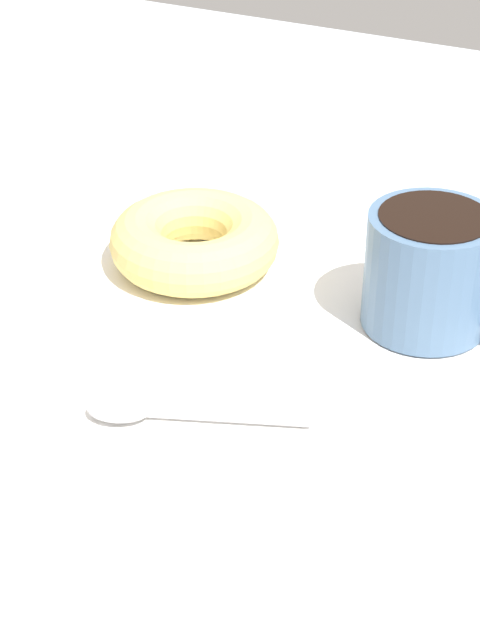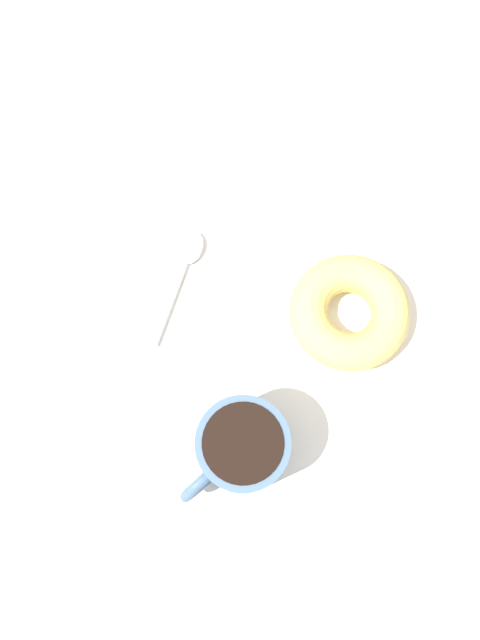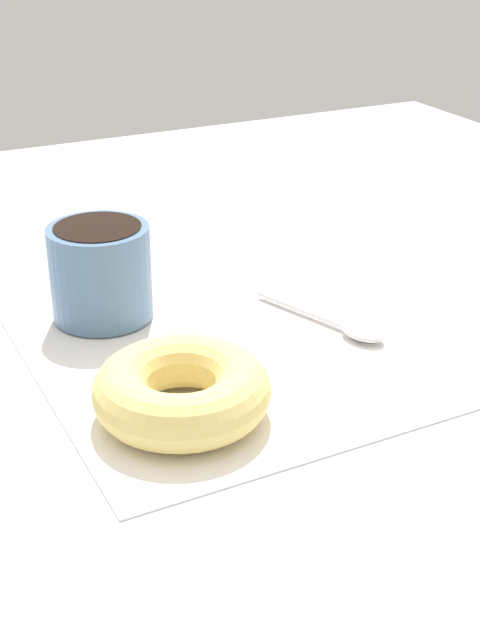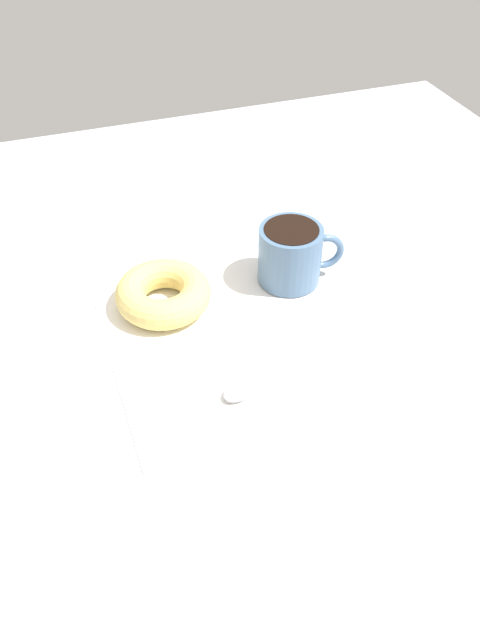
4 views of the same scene
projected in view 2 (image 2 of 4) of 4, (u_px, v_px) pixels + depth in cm
name	position (u px, v px, depth cm)	size (l,w,h in cm)	color
ground_plane	(227.00, 334.00, 62.00)	(120.00, 120.00, 2.00)	#B2BCC6
napkin	(240.00, 326.00, 61.04)	(30.03, 30.03, 0.30)	white
coffee_cup	(241.00, 448.00, 53.85)	(7.93, 10.84, 7.53)	slate
donut	(349.00, 312.00, 59.34)	(11.54, 11.54, 3.68)	#E5C66B
spoon	(186.00, 262.00, 62.27)	(5.69, 12.17, 0.90)	silver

